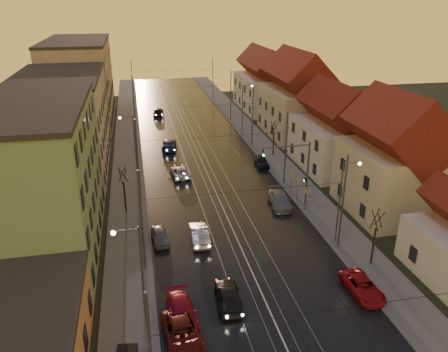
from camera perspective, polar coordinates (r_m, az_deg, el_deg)
ground at (r=31.85m, az=7.10°, el=-19.38°), size 160.00×160.00×0.00m
road at (r=66.30m, az=-3.79°, el=3.81°), size 16.00×120.00×0.04m
sidewalk_left at (r=65.77m, az=-12.46°, el=3.22°), size 4.00×120.00×0.15m
sidewalk_right at (r=68.28m, az=4.57°, el=4.40°), size 4.00×120.00×0.15m
tram_rail_0 at (r=66.05m, az=-5.68°, el=3.71°), size 0.06×120.00×0.03m
tram_rail_1 at (r=66.20m, az=-4.45°, el=3.80°), size 0.06×120.00×0.03m
tram_rail_2 at (r=66.39m, az=-3.13°, el=3.89°), size 0.06×120.00×0.03m
tram_rail_3 at (r=66.61m, az=-1.91°, el=3.97°), size 0.06×120.00×0.03m
apartment_left_1 at (r=40.18m, az=-23.87°, el=-0.96°), size 10.00×18.00×13.00m
apartment_left_2 at (r=59.00m, az=-20.25°, el=6.17°), size 10.00×20.00×12.00m
apartment_left_3 at (r=82.03m, az=-18.23°, el=11.42°), size 10.00×24.00×14.00m
house_right_1 at (r=47.76m, az=21.28°, el=1.67°), size 8.67×10.20×10.80m
house_right_2 at (r=58.70m, az=14.57°, el=5.38°), size 9.18×12.24×9.20m
house_right_3 at (r=71.71m, az=9.51°, el=9.79°), size 9.18×14.28×11.50m
house_right_4 at (r=88.54m, az=5.32°, el=11.87°), size 9.18×16.32×10.00m
catenary_pole_l_1 at (r=35.44m, az=-10.68°, el=-6.00°), size 0.16×0.16×9.00m
catenary_pole_r_1 at (r=39.30m, az=15.24°, el=-3.47°), size 0.16×0.16×9.00m
catenary_pole_l_2 at (r=49.19m, az=-11.22°, el=2.22°), size 0.16×0.16×9.00m
catenary_pole_r_2 at (r=52.04m, az=8.06°, el=3.56°), size 0.16×0.16×9.00m
catenary_pole_l_3 at (r=63.51m, az=-11.52°, el=6.79°), size 0.16×0.16×9.00m
catenary_pole_r_3 at (r=65.74m, az=3.74°, el=7.73°), size 0.16×0.16×9.00m
catenary_pole_l_4 at (r=78.08m, az=-11.71°, el=9.68°), size 0.16×0.16×9.00m
catenary_pole_r_4 at (r=79.91m, az=0.89°, el=10.42°), size 0.16×0.16×9.00m
catenary_pole_l_5 at (r=95.74m, az=-11.87°, el=11.97°), size 0.16×0.16×9.00m
catenary_pole_r_5 at (r=97.24m, az=-1.46°, el=12.58°), size 0.16×0.16×9.00m
street_lamp_0 at (r=29.24m, az=-11.31°, el=-11.85°), size 1.75×0.32×8.00m
street_lamp_1 at (r=40.16m, az=15.33°, el=-2.30°), size 1.75×0.32×8.00m
street_lamp_2 at (r=54.76m, az=-11.91°, el=4.68°), size 1.75×0.32×8.00m
street_lamp_3 at (r=72.34m, az=2.68°, el=9.43°), size 1.75×0.32×8.00m
traffic_light_mast at (r=46.53m, az=9.78°, el=1.27°), size 5.30×0.32×7.20m
bare_tree_0 at (r=46.26m, az=-12.90°, el=-1.95°), size 1.09×1.09×5.11m
bare_tree_1 at (r=38.65m, az=19.04°, el=-7.79°), size 1.09×1.09×5.11m
bare_tree_2 at (r=62.21m, az=6.51°, el=4.84°), size 1.09×1.09×5.11m
driving_car_0 at (r=33.25m, az=0.58°, el=-15.42°), size 2.04×4.46×1.48m
driving_car_1 at (r=40.82m, az=-3.23°, el=-7.59°), size 1.74×4.58×1.49m
driving_car_2 at (r=55.28m, az=-5.73°, el=0.52°), size 2.46×4.60×1.23m
driving_car_3 at (r=65.53m, az=-7.18°, el=4.11°), size 2.67×5.28×1.47m
driving_car_4 at (r=85.04m, az=-8.59°, el=8.31°), size 2.26×4.54×1.49m
parked_left_1 at (r=30.49m, az=-5.48°, el=-19.85°), size 2.73×5.10×1.36m
parked_left_2 at (r=32.20m, az=-5.52°, el=-17.23°), size 2.21×4.61×1.30m
parked_left_3 at (r=41.16m, az=-8.40°, el=-7.75°), size 1.71×3.71×1.23m
parked_right_0 at (r=35.94m, az=17.65°, el=-13.63°), size 2.15×4.47×1.23m
parked_right_1 at (r=47.77m, az=7.31°, el=-3.07°), size 2.50×5.12×1.43m
parked_right_2 at (r=58.67m, az=4.92°, el=1.91°), size 1.74×3.90×1.30m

